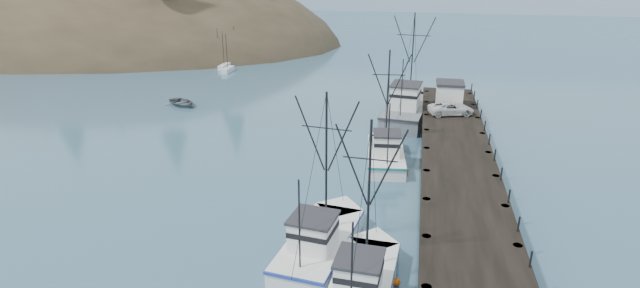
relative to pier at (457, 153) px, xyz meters
The scene contains 13 objects.
ground 21.33m from the pier, 131.19° to the right, with size 400.00×400.00×0.00m, color #31546D.
pier is the anchor object (origin of this frame).
headland 108.95m from the pier, 144.86° to the left, with size 134.80×78.00×51.00m.
distant_ridge 154.06m from the pier, 91.49° to the left, with size 360.00×40.00×26.00m, color #9EB2C6.
distant_ridge_far 177.43m from the pier, 107.72° to the left, with size 180.00×25.00×18.00m, color silver.
moored_sailboats 57.66m from the pier, 136.22° to the left, with size 20.38×13.45×6.35m.
trawler_near 19.55m from the pier, 107.79° to the right, with size 3.78×10.02×10.31m.
trawler_mid 17.41m from the pier, 121.45° to the right, with size 4.72×10.70×10.62m.
trawler_far 6.35m from the pier, behind, with size 4.15×10.12×10.46m.
work_vessel 15.39m from the pier, 107.94° to the left, with size 5.74×14.52×12.25m.
pier_shed 13.76m from the pier, 90.94° to the left, with size 3.00×3.20×2.80m.
pickup_truck 10.54m from the pier, 90.62° to the left, with size 2.20×4.76×1.32m, color silver.
motorboat 35.93m from the pier, 156.13° to the left, with size 3.43×4.80×0.99m, color #51575A.
Camera 1 is at (10.25, -25.76, 17.68)m, focal length 28.00 mm.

